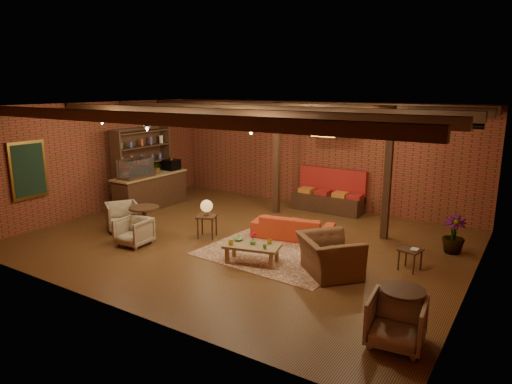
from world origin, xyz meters
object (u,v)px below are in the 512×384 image
Objects in this scene: armchair_b at (134,230)px; round_table_right at (402,305)px; coffee_table at (252,247)px; sofa at (293,227)px; plant_tall at (458,198)px; side_table_book at (411,251)px; armchair_far at (397,319)px; armchair_a at (122,215)px; side_table_lamp at (207,209)px; armchair_right at (329,249)px; round_table_left at (145,217)px.

round_table_right is at bearing -9.55° from armchair_b.
round_table_right is at bearing -19.93° from coffee_table.
coffee_table is at bearing 7.51° from armchair_b.
plant_tall reaches higher than sofa.
round_table_right reaches higher than side_table_book.
armchair_a is at bearing 161.85° from armchair_far.
armchair_far is 0.31× the size of plant_tall.
armchair_a is (-2.22, -0.71, -0.33)m from side_table_lamp.
armchair_far is at bearing -90.00° from plant_tall.
side_table_book is (2.94, -0.48, 0.13)m from sofa.
armchair_right reaches higher than coffee_table.
side_table_book is 0.19× the size of plant_tall.
side_table_book is at bearing 159.26° from sofa.
side_table_lamp is 1.20× the size of armchair_a.
armchair_far is 4.51m from plant_tall.
side_table_lamp is 1.25× the size of round_table_left.
coffee_table is 3.17m from round_table_left.
armchair_right is 1.50× the size of armchair_far.
round_table_right is (3.49, -3.14, 0.22)m from sofa.
armchair_far is (1.84, -1.83, -0.12)m from armchair_right.
armchair_right is at bearing 125.11° from sofa.
coffee_table is 1.78× the size of armchair_b.
side_table_book is (5.84, 1.96, 0.06)m from armchair_b.
round_table_left is 0.91m from armchair_a.
side_table_lamp is 1.18× the size of armchair_far.
armchair_right reaches higher than armchair_a.
sofa is 2.28m from armchair_right.
round_table_right reaches higher than armchair_b.
plant_tall is (3.46, 2.92, 0.92)m from coffee_table.
sofa is at bearing 30.73° from side_table_lamp.
side_table_lamp is 1.56m from round_table_left.
armchair_far is at bearing -23.55° from side_table_lamp.
side_table_lamp is 1.78m from armchair_b.
side_table_lamp reaches higher than round_table_left.
armchair_right reaches higher than armchair_far.
side_table_lamp is at bearing -158.29° from plant_tall.
armchair_far reaches higher than sofa.
side_table_lamp reaches higher than armchair_b.
armchair_a is 7.69m from armchair_far.
coffee_table is at bearing -139.90° from plant_tall.
armchair_far is (6.39, -0.95, 0.04)m from armchair_b.
armchair_a is 8.08m from plant_tall.
armchair_right is at bearing 11.33° from coffee_table.
armchair_right is (1.64, -1.56, 0.24)m from sofa.
round_table_right is 0.96× the size of armchair_far.
armchair_b is (-2.92, -0.56, 0.00)m from coffee_table.
side_table_lamp is at bearing 19.32° from sofa.
armchair_right is at bearing -7.91° from side_table_lamp.
armchair_b is at bearing 173.78° from round_table_right.
armchair_right is 2.60m from armchair_far.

